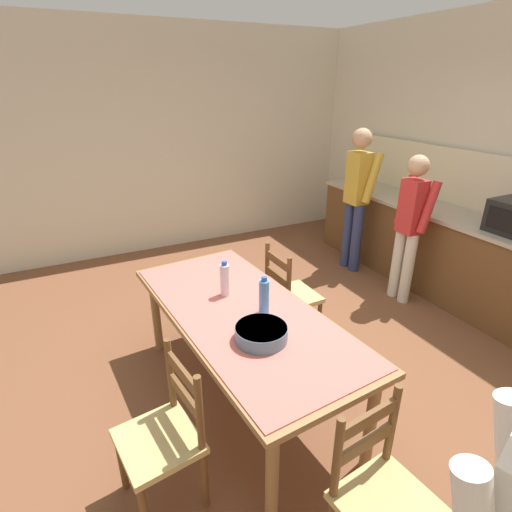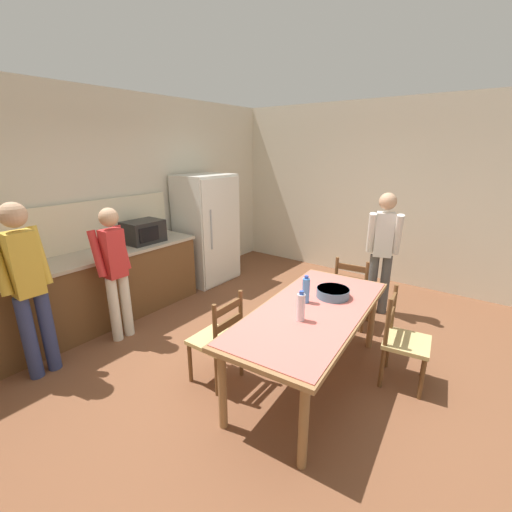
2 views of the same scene
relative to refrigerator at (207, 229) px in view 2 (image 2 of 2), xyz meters
The scene contains 17 objects.
ground_plane 2.75m from the refrigerator, 122.73° to the right, with size 8.32×8.32×0.00m, color brown.
wall_back 1.59m from the refrigerator, 161.48° to the left, with size 6.52×0.12×2.90m, color beige.
wall_right 2.92m from the refrigerator, 49.75° to the right, with size 0.12×5.20×2.90m, color beige.
kitchen_counter 2.18m from the refrigerator, behind, with size 3.19×0.66×0.92m.
counter_splashback 2.19m from the refrigerator, behind, with size 3.15×0.03×0.60m, color beige.
refrigerator is the anchor object (origin of this frame).
microwave 1.21m from the refrigerator, behind, with size 0.50×0.39×0.30m.
dining_table 3.00m from the refrigerator, 117.07° to the right, with size 2.08×1.06×0.76m.
bottle_near_centre 3.14m from the refrigerator, 120.99° to the right, with size 0.07×0.07×0.27m.
bottle_off_centre 2.85m from the refrigerator, 116.53° to the right, with size 0.07×0.07×0.27m.
serving_bowl 2.89m from the refrigerator, 110.40° to the right, with size 0.32×0.32×0.09m.
chair_head_end 2.60m from the refrigerator, 91.50° to the right, with size 0.44×0.46×0.91m.
chair_side_near_right 3.50m from the refrigerator, 104.21° to the right, with size 0.47×0.45×0.91m.
chair_side_far_left 2.76m from the refrigerator, 133.66° to the right, with size 0.43×0.41×0.91m.
person_at_sink 2.88m from the refrigerator, behind, with size 0.43×0.30×1.72m.
person_at_counter 2.04m from the refrigerator, 165.80° to the right, with size 0.39×0.27×1.56m.
person_by_table 2.76m from the refrigerator, 79.83° to the right, with size 0.35×0.46×1.63m.
Camera 2 is at (-2.53, -1.76, 2.17)m, focal length 24.00 mm.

